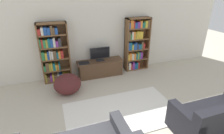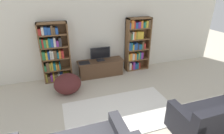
# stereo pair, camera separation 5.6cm
# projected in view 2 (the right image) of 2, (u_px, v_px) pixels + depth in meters

# --- Properties ---
(wall_back) EXTENTS (8.80, 0.06, 2.60)m
(wall_back) POSITION_uv_depth(u_px,v_px,m) (100.00, 34.00, 5.45)
(wall_back) COLOR silver
(wall_back) RESTS_ON ground_plane
(bookshelf_left) EXTENTS (0.81, 0.30, 1.76)m
(bookshelf_left) POSITION_uv_depth(u_px,v_px,m) (54.00, 54.00, 5.06)
(bookshelf_left) COLOR brown
(bookshelf_left) RESTS_ON ground_plane
(bookshelf_right) EXTENTS (0.81, 0.30, 1.76)m
(bookshelf_right) POSITION_uv_depth(u_px,v_px,m) (136.00, 44.00, 5.81)
(bookshelf_right) COLOR brown
(bookshelf_right) RESTS_ON ground_plane
(tv_stand) EXTENTS (1.45, 0.46, 0.51)m
(tv_stand) POSITION_uv_depth(u_px,v_px,m) (101.00, 68.00, 5.61)
(tv_stand) COLOR brown
(tv_stand) RESTS_ON ground_plane
(television) EXTENTS (0.62, 0.16, 0.43)m
(television) POSITION_uv_depth(u_px,v_px,m) (100.00, 54.00, 5.41)
(television) COLOR black
(television) RESTS_ON tv_stand
(laptop) EXTENTS (0.33, 0.25, 0.03)m
(laptop) POSITION_uv_depth(u_px,v_px,m) (84.00, 63.00, 5.30)
(laptop) COLOR #28282D
(laptop) RESTS_ON tv_stand
(area_rug) EXTENTS (2.54, 1.49, 0.02)m
(area_rug) POSITION_uv_depth(u_px,v_px,m) (121.00, 112.00, 3.98)
(area_rug) COLOR white
(area_rug) RESTS_ON ground_plane
(couch_right_sofa) EXTENTS (1.69, 0.81, 0.78)m
(couch_right_sofa) POSITION_uv_depth(u_px,v_px,m) (216.00, 119.00, 3.39)
(couch_right_sofa) COLOR black
(couch_right_sofa) RESTS_ON ground_plane
(beanbag_ottoman) EXTENTS (0.71, 0.71, 0.53)m
(beanbag_ottoman) POSITION_uv_depth(u_px,v_px,m) (68.00, 84.00, 4.65)
(beanbag_ottoman) COLOR #4C1E1E
(beanbag_ottoman) RESTS_ON ground_plane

